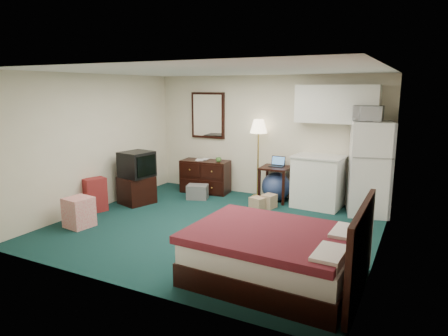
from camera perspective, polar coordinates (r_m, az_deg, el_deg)
The scene contains 25 objects.
floor at distance 6.63m, azimuth -1.37°, elevation -8.42°, with size 5.00×4.50×0.01m, color #112D2E.
ceiling at distance 6.24m, azimuth -1.48°, elevation 13.72°, with size 5.00×4.50×0.01m, color beige.
walls at distance 6.32m, azimuth -1.42°, elevation 2.31°, with size 5.01×4.51×2.50m.
mirror at distance 8.85m, azimuth -2.30°, elevation 7.52°, with size 0.80×0.06×1.00m, color white, non-canonical shape.
upper_cabinets at distance 7.72m, azimuth 15.80°, elevation 8.77°, with size 1.50×0.35×0.70m, color white, non-canonical shape.
headboard at distance 4.56m, azimuth 18.95°, elevation -11.12°, with size 0.06×1.56×1.00m, color black, non-canonical shape.
dresser at distance 8.69m, azimuth -2.67°, elevation -1.20°, with size 1.03×0.47×0.71m, color black, non-canonical shape.
floor_lamp at distance 8.25m, azimuth 4.88°, elevation 1.32°, with size 0.35×0.35×1.62m, color gold, non-canonical shape.
desk at distance 8.09m, azimuth 7.28°, elevation -2.26°, with size 0.55×0.55×0.70m, color black, non-canonical shape.
exercise_ball at distance 8.12m, azimuth 7.44°, elevation -2.64°, with size 0.58×0.58×0.58m, color navy.
kitchen_counter at distance 7.80m, azimuth 13.27°, elevation -2.00°, with size 0.88×0.67×0.96m, color white, non-canonical shape.
fridge at distance 7.55m, azimuth 20.11°, elevation -0.07°, with size 0.69×0.69×1.67m, color white, non-canonical shape.
bed at distance 4.86m, azimuth 6.99°, elevation -12.33°, with size 1.86×1.45×0.60m, color #4F0F15, non-canonical shape.
tv_stand at distance 8.06m, azimuth -12.36°, elevation -3.08°, with size 0.54×0.59×0.54m, color black, non-canonical shape.
suitcase at distance 7.71m, azimuth -17.95°, elevation -3.69°, with size 0.24×0.39×0.63m, color maroon, non-canonical shape.
retail_box at distance 6.99m, azimuth -20.02°, elevation -5.95°, with size 0.39×0.39×0.49m, color beige, non-canonical shape.
file_bin at distance 8.24m, azimuth -3.81°, elevation -3.41°, with size 0.41×0.31×0.29m, color slate, non-canonical shape.
cardboard_box_a at distance 7.57m, azimuth 4.84°, elevation -5.02°, with size 0.26×0.22×0.22m, color tan, non-canonical shape.
cardboard_box_b at distance 7.66m, azimuth 6.46°, elevation -4.73°, with size 0.22×0.26×0.26m, color tan, non-canonical shape.
laptop at distance 8.01m, azimuth 7.51°, elevation 0.87°, with size 0.28×0.23×0.20m, color black, non-canonical shape.
crt_tv at distance 7.94m, azimuth -12.36°, elevation 0.52°, with size 0.54×0.58×0.50m, color black, non-canonical shape.
microwave at distance 7.41m, azimuth 19.91°, elevation 7.57°, with size 0.48×0.27×0.33m, color white.
book_a at distance 8.65m, azimuth -4.02°, elevation 1.90°, with size 0.17×0.02×0.24m, color tan.
book_b at distance 8.72m, azimuth -3.20°, elevation 1.90°, with size 0.16×0.02×0.21m, color tan.
mug at distance 8.42m, azimuth -0.78°, elevation 1.26°, with size 0.12×0.09×0.12m, color #487C36.
Camera 1 is at (2.97, -5.49, 2.25)m, focal length 32.00 mm.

